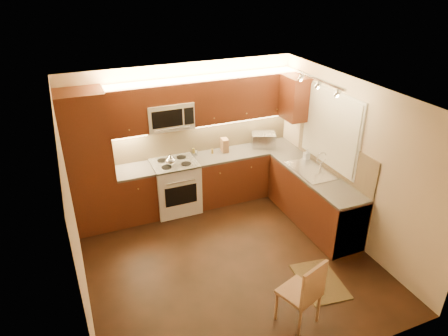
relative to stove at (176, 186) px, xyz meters
name	(u,v)px	position (x,y,z in m)	size (l,w,h in m)	color
floor	(229,260)	(0.30, -1.68, -0.46)	(4.00, 4.00, 0.01)	black
ceiling	(230,97)	(0.30, -1.68, 2.04)	(4.00, 4.00, 0.01)	beige
wall_back	(184,135)	(0.30, 0.32, 0.79)	(4.00, 0.01, 2.50)	beige
wall_front	(314,284)	(0.30, -3.67, 0.79)	(4.00, 0.01, 2.50)	beige
wall_left	(73,219)	(-1.70, -1.68, 0.79)	(0.01, 4.00, 2.50)	beige
wall_right	(351,162)	(2.30, -1.68, 0.79)	(0.01, 4.00, 2.50)	beige
pantry	(89,163)	(-1.35, 0.02, 0.69)	(0.70, 0.60, 2.30)	#44240E
base_cab_back_left	(136,195)	(-0.69, 0.02, -0.03)	(0.62, 0.60, 0.86)	#44240E
counter_back_left	(133,171)	(-0.69, 0.02, 0.42)	(0.62, 0.60, 0.04)	#3C3836
base_cab_back_right	(244,173)	(1.34, 0.02, -0.03)	(1.92, 0.60, 0.86)	#44240E
counter_back_right	(245,151)	(1.34, 0.02, 0.42)	(1.92, 0.60, 0.04)	#3C3836
base_cab_right	(314,200)	(2.00, -1.28, -0.03)	(0.60, 2.00, 0.86)	#44240E
counter_right	(316,176)	(2.00, -1.28, 0.42)	(0.60, 2.00, 0.04)	#3C3836
dishwasher	(340,222)	(2.00, -1.98, -0.03)	(0.58, 0.60, 0.84)	silver
backsplash_back	(203,135)	(0.65, 0.31, 0.74)	(3.30, 0.02, 0.60)	tan
backsplash_right	(334,155)	(2.29, -1.28, 0.74)	(0.02, 2.00, 0.60)	tan
upper_cab_back_left	(125,111)	(-0.69, 0.15, 1.42)	(0.62, 0.35, 0.75)	#44240E
upper_cab_back_right	(243,96)	(1.34, 0.15, 1.42)	(1.92, 0.35, 0.75)	#44240E
upper_cab_bridge	(167,92)	(0.00, 0.15, 1.63)	(0.76, 0.35, 0.31)	#44240E
upper_cab_right_corner	(295,98)	(2.12, -0.28, 1.42)	(0.35, 0.50, 0.75)	#44240E
stove	(176,186)	(0.00, 0.00, 0.00)	(0.76, 0.65, 0.92)	silver
microwave	(169,115)	(0.00, 0.14, 1.26)	(0.76, 0.38, 0.44)	silver
window_frame	(331,128)	(2.29, -1.12, 1.14)	(0.03, 1.44, 1.24)	silver
window_blinds	(330,128)	(2.27, -1.12, 1.14)	(0.02, 1.36, 1.16)	silver
sink	(312,167)	(2.00, -1.12, 0.52)	(0.52, 0.86, 0.15)	silver
faucet	(321,161)	(2.18, -1.12, 0.59)	(0.20, 0.04, 0.30)	silver
track_light_bar	(319,79)	(1.85, -1.27, 2.00)	(0.04, 1.20, 0.03)	silver
kettle	(170,160)	(-0.09, -0.10, 0.57)	(0.18, 0.18, 0.21)	silver
toaster_oven	(263,140)	(1.74, 0.07, 0.57)	(0.43, 0.32, 0.26)	silver
knife_block	(225,145)	(0.98, 0.13, 0.56)	(0.11, 0.18, 0.24)	#976444
spice_jar_a	(196,152)	(0.47, 0.21, 0.49)	(0.04, 0.04, 0.09)	silver
spice_jar_b	(194,151)	(0.44, 0.26, 0.49)	(0.04, 0.04, 0.10)	brown
spice_jar_c	(197,153)	(0.46, 0.15, 0.49)	(0.04, 0.04, 0.11)	silver
spice_jar_d	(212,151)	(0.75, 0.13, 0.48)	(0.04, 0.04, 0.08)	olive
soap_bottle	(307,154)	(2.15, -0.73, 0.54)	(0.09, 0.09, 0.20)	silver
rug	(320,281)	(1.28, -2.58, -0.45)	(0.56, 0.83, 0.01)	black
dining_chair	(299,291)	(0.62, -3.03, 0.01)	(0.42, 0.42, 0.94)	#976444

